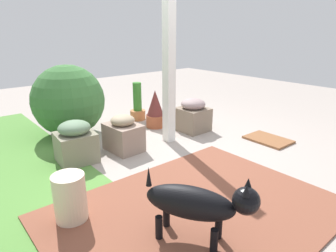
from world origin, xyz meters
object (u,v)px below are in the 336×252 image
at_px(doormat, 268,139).
at_px(stone_planter_nearest, 193,115).
at_px(round_shrub, 68,101).
at_px(terracotta_pot_spiky, 155,110).
at_px(porch_pillar, 169,59).
at_px(stone_planter_far, 76,142).
at_px(stone_planter_mid, 123,134).
at_px(ceramic_urn, 70,198).
at_px(terracotta_pot_tall, 138,106).
at_px(dog, 197,203).

bearing_deg(doormat, stone_planter_nearest, 26.92).
distance_m(round_shrub, terracotta_pot_spiky, 1.31).
bearing_deg(stone_planter_nearest, doormat, -153.08).
bearing_deg(stone_planter_nearest, porch_pillar, 99.71).
height_order(stone_planter_far, doormat, stone_planter_far).
bearing_deg(terracotta_pot_spiky, porch_pillar, 159.33).
height_order(porch_pillar, round_shrub, porch_pillar).
bearing_deg(stone_planter_far, terracotta_pot_spiky, -74.15).
bearing_deg(porch_pillar, stone_planter_nearest, -80.29).
height_order(porch_pillar, stone_planter_mid, porch_pillar).
bearing_deg(stone_planter_mid, ceramic_urn, 131.61).
bearing_deg(porch_pillar, round_shrub, 40.04).
bearing_deg(round_shrub, stone_planter_far, 160.76).
relative_size(porch_pillar, stone_planter_mid, 4.59).
xyz_separation_m(porch_pillar, stone_planter_mid, (0.11, 0.67, -0.91)).
distance_m(porch_pillar, stone_planter_mid, 1.14).
bearing_deg(stone_planter_mid, terracotta_pot_tall, -42.16).
height_order(terracotta_pot_spiky, doormat, terracotta_pot_spiky).
height_order(stone_planter_mid, doormat, stone_planter_mid).
distance_m(stone_planter_mid, ceramic_urn, 1.50).
relative_size(stone_planter_mid, doormat, 0.83).
height_order(stone_planter_far, ceramic_urn, stone_planter_far).
bearing_deg(porch_pillar, dog, 145.30).
height_order(stone_planter_nearest, stone_planter_far, stone_planter_nearest).
bearing_deg(dog, stone_planter_nearest, -43.98).
bearing_deg(doormat, round_shrub, 44.78).
relative_size(porch_pillar, terracotta_pot_tall, 3.51).
height_order(stone_planter_mid, terracotta_pot_spiky, terracotta_pot_spiky).
xyz_separation_m(ceramic_urn, doormat, (-0.02, -2.86, -0.19)).
bearing_deg(stone_planter_far, stone_planter_mid, -96.19).
height_order(stone_planter_nearest, doormat, stone_planter_nearest).
xyz_separation_m(terracotta_pot_tall, dog, (-2.84, 1.43, 0.09)).
bearing_deg(doormat, porch_pillar, 49.75).
height_order(porch_pillar, stone_planter_far, porch_pillar).
height_order(terracotta_pot_tall, dog, terracotta_pot_tall).
height_order(stone_planter_mid, ceramic_urn, stone_planter_mid).
xyz_separation_m(stone_planter_mid, ceramic_urn, (-0.99, 1.12, -0.01)).
distance_m(round_shrub, dog, 2.86).
relative_size(stone_planter_mid, ceramic_urn, 1.19).
distance_m(porch_pillar, doormat, 1.79).
height_order(dog, ceramic_urn, dog).
distance_m(porch_pillar, round_shrub, 1.59).
distance_m(stone_planter_nearest, doormat, 1.15).
bearing_deg(dog, stone_planter_far, 2.60).
bearing_deg(porch_pillar, stone_planter_far, 82.02).
bearing_deg(stone_planter_mid, terracotta_pot_spiky, -61.20).
xyz_separation_m(terracotta_pot_spiky, dog, (-2.33, 1.42, 0.04)).
relative_size(round_shrub, terracotta_pot_tall, 1.60).
relative_size(stone_planter_nearest, dog, 0.65).
bearing_deg(ceramic_urn, stone_planter_far, -25.78).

